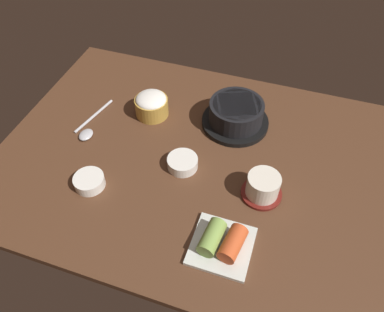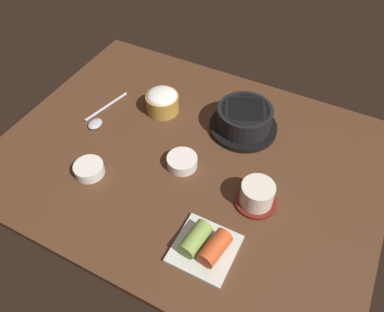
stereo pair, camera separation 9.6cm
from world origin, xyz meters
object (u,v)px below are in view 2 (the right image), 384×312
at_px(tea_cup_with_saucer, 257,195).
at_px(kimchi_plate, 205,246).
at_px(side_bowl_near, 89,169).
at_px(spoon, 99,118).
at_px(banchan_cup_center, 182,161).
at_px(stone_pot, 244,119).
at_px(rice_bowl, 162,101).

relative_size(tea_cup_with_saucer, kimchi_plate, 0.76).
bearing_deg(side_bowl_near, spoon, 119.83).
xyz_separation_m(kimchi_plate, side_bowl_near, (-0.36, 0.06, -0.00)).
height_order(tea_cup_with_saucer, kimchi_plate, tea_cup_with_saucer).
xyz_separation_m(tea_cup_with_saucer, spoon, (-0.51, 0.06, -0.03)).
relative_size(banchan_cup_center, spoon, 0.44).
relative_size(stone_pot, side_bowl_near, 2.51).
relative_size(banchan_cup_center, kimchi_plate, 0.60).
relative_size(stone_pot, rice_bowl, 1.99).
relative_size(side_bowl_near, spoon, 0.42).
xyz_separation_m(stone_pot, kimchi_plate, (0.07, -0.39, -0.02)).
relative_size(tea_cup_with_saucer, side_bowl_near, 1.31).
distance_m(banchan_cup_center, spoon, 0.30).
height_order(tea_cup_with_saucer, spoon, tea_cup_with_saucer).
distance_m(stone_pot, spoon, 0.42).
bearing_deg(tea_cup_with_saucer, banchan_cup_center, 173.90).
distance_m(stone_pot, side_bowl_near, 0.44).
bearing_deg(tea_cup_with_saucer, side_bowl_near, -165.33).
height_order(rice_bowl, tea_cup_with_saucer, rice_bowl).
relative_size(tea_cup_with_saucer, spoon, 0.55).
distance_m(banchan_cup_center, side_bowl_near, 0.24).
bearing_deg(rice_bowl, banchan_cup_center, -46.94).
distance_m(rice_bowl, spoon, 0.19).
height_order(rice_bowl, spoon, rice_bowl).
height_order(tea_cup_with_saucer, side_bowl_near, tea_cup_with_saucer).
bearing_deg(spoon, kimchi_plate, -27.07).
height_order(stone_pot, rice_bowl, stone_pot).
bearing_deg(kimchi_plate, banchan_cup_center, 129.81).
xyz_separation_m(rice_bowl, banchan_cup_center, (0.15, -0.16, -0.02)).
distance_m(banchan_cup_center, kimchi_plate, 0.25).
relative_size(stone_pot, spoon, 1.06).
bearing_deg(banchan_cup_center, tea_cup_with_saucer, -6.10).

